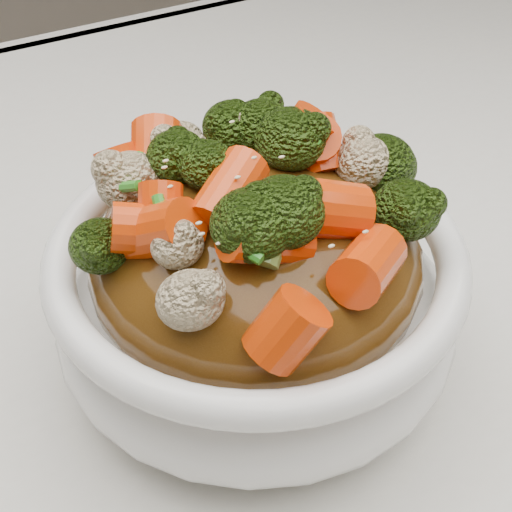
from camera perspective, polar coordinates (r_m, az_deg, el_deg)
tablecloth at (r=0.43m, az=1.96°, el=-7.07°), size 1.20×0.80×0.04m
bowl at (r=0.38m, az=0.00°, el=-3.32°), size 0.20×0.20×0.08m
sauce_base at (r=0.36m, az=0.00°, el=-0.32°), size 0.16×0.16×0.08m
carrots at (r=0.33m, az=0.00°, el=7.04°), size 0.16×0.16×0.04m
broccoli at (r=0.33m, az=0.00°, el=6.91°), size 0.16×0.16×0.04m
cauliflower at (r=0.33m, az=0.00°, el=6.65°), size 0.16×0.16×0.03m
scallions at (r=0.33m, az=0.00°, el=7.17°), size 0.12×0.12×0.02m
sesame_seeds at (r=0.33m, az=0.00°, el=7.17°), size 0.14×0.14×0.01m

